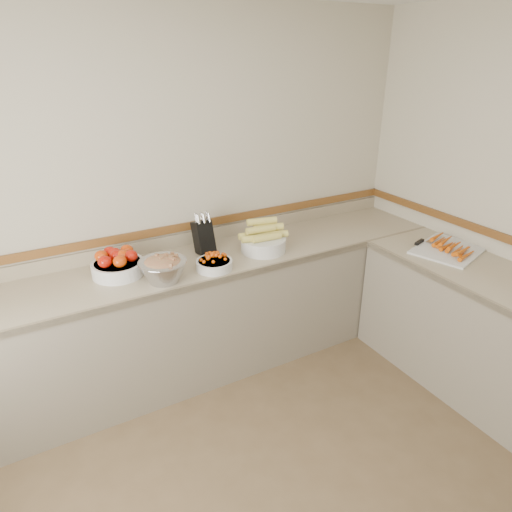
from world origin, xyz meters
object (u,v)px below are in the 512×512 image
knife_block (203,236)px  tomato_bowl (118,264)px  rhubarb_bowl (163,269)px  cutting_board (449,248)px  corn_bowl (263,241)px  cherry_tomato_bowl (214,263)px  dishwasher (512,352)px

knife_block → tomato_bowl: (-0.65, -0.06, -0.05)m
rhubarb_bowl → cutting_board: (2.01, -0.57, -0.07)m
corn_bowl → cutting_board: bearing=-29.6°
rhubarb_bowl → cutting_board: bearing=-15.9°
knife_block → cherry_tomato_bowl: bearing=-100.4°
cutting_board → corn_bowl: bearing=150.4°
dishwasher → cherry_tomato_bowl: (-1.59, 1.24, 0.51)m
tomato_bowl → cherry_tomato_bowl: (0.59, -0.24, -0.03)m
knife_block → cutting_board: knife_block is taller
tomato_bowl → dishwasher: bearing=-34.3°
dishwasher → cutting_board: 0.83m
dishwasher → knife_block: bearing=134.7°
rhubarb_bowl → cutting_board: rhubarb_bowl is taller
knife_block → corn_bowl: bearing=-26.6°
knife_block → corn_bowl: 0.44m
knife_block → rhubarb_bowl: bearing=-143.4°
dishwasher → cherry_tomato_bowl: 2.08m
dishwasher → cutting_board: cutting_board is taller
cherry_tomato_bowl → rhubarb_bowl: rhubarb_bowl is taller
dishwasher → cherry_tomato_bowl: bearing=141.9°
knife_block → tomato_bowl: bearing=-174.6°
dishwasher → corn_bowl: bearing=130.1°
dishwasher → corn_bowl: 1.85m
dishwasher → knife_block: (-1.53, 1.55, 0.60)m
corn_bowl → rhubarb_bowl: corn_bowl is taller
dishwasher → rhubarb_bowl: (-1.95, 1.24, 0.56)m
rhubarb_bowl → corn_bowl: bearing=7.9°
rhubarb_bowl → knife_block: bearing=36.6°
corn_bowl → rhubarb_bowl: (-0.81, -0.11, 0.01)m
rhubarb_bowl → dishwasher: bearing=-32.5°
rhubarb_bowl → cherry_tomato_bowl: bearing=0.4°
rhubarb_bowl → cutting_board: size_ratio=0.50×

